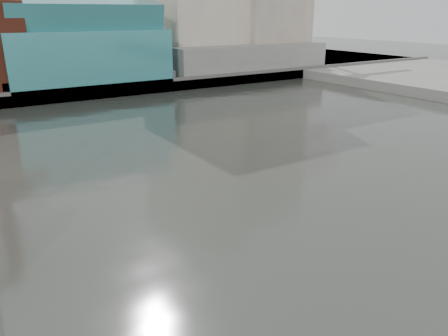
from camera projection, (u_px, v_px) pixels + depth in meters
ground at (261, 276)px, 26.64m from camera, size 400.00×400.00×0.00m
promenade_far at (16, 78)px, 99.17m from camera, size 220.00×60.00×2.00m
seawall at (43, 97)px, 75.70m from camera, size 220.00×1.00×2.60m
crane_b at (308, 11)px, 139.16m from camera, size 19.10×4.00×26.25m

